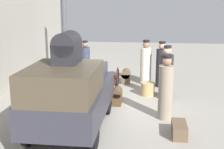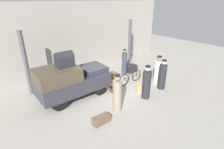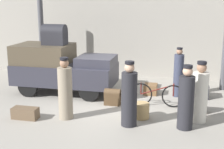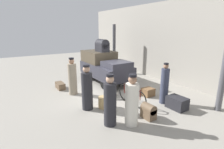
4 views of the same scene
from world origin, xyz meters
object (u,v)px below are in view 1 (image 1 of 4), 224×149
(truck, at_px, (71,93))
(wicker_basket, at_px, (148,89))
(conductor_in_dark_uniform, at_px, (86,65))
(trunk_barrel_dark, at_px, (126,76))
(trunk_large_brown, at_px, (117,96))
(porter_with_bicycle, at_px, (166,75))
(trunk_on_truck_roof, at_px, (67,48))
(porter_carrying_trunk, at_px, (146,64))
(bicycle, at_px, (116,81))
(porter_standing_middle, at_px, (166,90))
(trunk_wicker_pale, at_px, (89,76))
(suitcase_tan_flat, at_px, (179,130))
(trunk_umber_medium, at_px, (80,88))
(porter_lifting_near_truck, at_px, (161,66))

(truck, bearing_deg, wicker_basket, -30.47)
(truck, xyz_separation_m, conductor_in_dark_uniform, (4.05, 0.48, -0.15))
(trunk_barrel_dark, xyz_separation_m, trunk_large_brown, (-2.61, 0.07, 0.00))
(porter_with_bicycle, xyz_separation_m, trunk_on_truck_roof, (-3.06, 2.42, 1.28))
(porter_with_bicycle, xyz_separation_m, trunk_barrel_dark, (1.81, 1.44, -0.52))
(porter_carrying_trunk, xyz_separation_m, conductor_in_dark_uniform, (-0.62, 2.21, 0.02))
(wicker_basket, distance_m, trunk_barrel_dark, 1.78)
(bicycle, bearing_deg, trunk_large_brown, -172.41)
(porter_standing_middle, height_order, trunk_wicker_pale, porter_standing_middle)
(truck, xyz_separation_m, trunk_barrel_dark, (4.67, -0.98, -0.66))
(conductor_in_dark_uniform, height_order, suitcase_tan_flat, conductor_in_dark_uniform)
(wicker_basket, xyz_separation_m, suitcase_tan_flat, (-3.16, -0.78, -0.06))
(trunk_barrel_dark, distance_m, trunk_wicker_pale, 1.48)
(wicker_basket, height_order, porter_with_bicycle, porter_with_bicycle)
(bicycle, bearing_deg, truck, 168.12)
(porter_standing_middle, bearing_deg, trunk_on_truck_roof, 118.36)
(truck, height_order, porter_standing_middle, porter_standing_middle)
(bicycle, xyz_separation_m, trunk_umber_medium, (-0.33, 1.23, -0.19))
(trunk_barrel_dark, bearing_deg, trunk_large_brown, 178.49)
(porter_with_bicycle, xyz_separation_m, suitcase_tan_flat, (-2.92, -0.18, -0.63))
(porter_standing_middle, xyz_separation_m, porter_carrying_trunk, (3.63, 0.59, -0.03))
(porter_lifting_near_truck, xyz_separation_m, porter_carrying_trunk, (0.37, 0.58, -0.00))
(suitcase_tan_flat, bearing_deg, porter_with_bicycle, 3.62)
(truck, relative_size, trunk_wicker_pale, 4.81)
(wicker_basket, height_order, porter_standing_middle, porter_standing_middle)
(truck, relative_size, conductor_in_dark_uniform, 2.09)
(porter_carrying_trunk, relative_size, suitcase_tan_flat, 2.31)
(conductor_in_dark_uniform, distance_m, trunk_wicker_pale, 0.86)
(bicycle, distance_m, trunk_barrel_dark, 1.26)
(bicycle, distance_m, wicker_basket, 1.16)
(porter_carrying_trunk, bearing_deg, trunk_wicker_pale, 88.98)
(trunk_on_truck_roof, bearing_deg, porter_with_bicycle, -38.30)
(trunk_wicker_pale, bearing_deg, trunk_large_brown, -152.01)
(truck, height_order, suitcase_tan_flat, truck)
(porter_with_bicycle, relative_size, porter_carrying_trunk, 1.03)
(trunk_barrel_dark, bearing_deg, truck, 168.18)
(porter_with_bicycle, distance_m, trunk_large_brown, 1.78)
(porter_carrying_trunk, height_order, trunk_barrel_dark, porter_carrying_trunk)
(bicycle, height_order, trunk_wicker_pale, bicycle)
(truck, height_order, wicker_basket, truck)
(wicker_basket, relative_size, suitcase_tan_flat, 0.62)
(truck, relative_size, porter_lifting_near_truck, 2.10)
(conductor_in_dark_uniform, xyz_separation_m, trunk_umber_medium, (-0.94, 0.03, -0.60))
(trunk_barrel_dark, distance_m, suitcase_tan_flat, 5.00)
(truck, xyz_separation_m, porter_standing_middle, (1.04, -2.32, -0.14))
(porter_lifting_near_truck, relative_size, trunk_umber_medium, 3.36)
(porter_lifting_near_truck, bearing_deg, porter_standing_middle, -179.77)
(bicycle, relative_size, trunk_on_truck_roof, 2.14)
(porter_lifting_near_truck, bearing_deg, trunk_wicker_pale, 81.76)
(conductor_in_dark_uniform, bearing_deg, porter_lifting_near_truck, -84.89)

